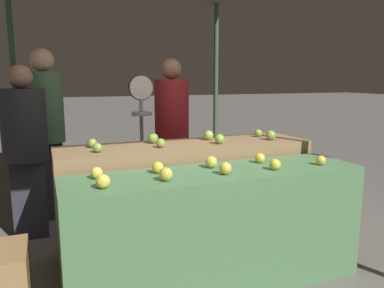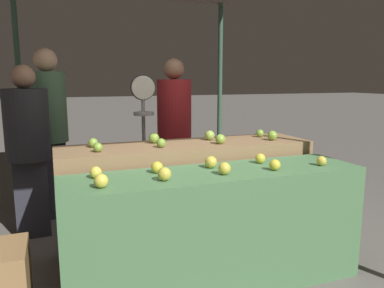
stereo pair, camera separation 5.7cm
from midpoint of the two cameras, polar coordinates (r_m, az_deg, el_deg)
The scene contains 24 objects.
ground_plane at distance 2.94m, azimuth 3.17°, elevation -20.48°, with size 60.00×60.00×0.00m, color #66605B.
display_counter_front at distance 2.75m, azimuth 3.25°, elevation -12.81°, with size 2.13×0.55×0.85m, color #4C7A4C.
display_counter_back at distance 3.25m, azimuth -1.26°, elevation -8.22°, with size 2.13×0.55×0.95m, color olive.
apple_front_0 at distance 2.27m, azimuth -14.12°, elevation -5.55°, with size 0.09×0.09×0.09m, color yellow.
apple_front_1 at distance 2.37m, azimuth -4.67°, elevation -4.60°, with size 0.09×0.09×0.09m, color gold.
apple_front_2 at distance 2.53m, azimuth 4.47°, elevation -3.71°, with size 0.09×0.09×0.09m, color gold.
apple_front_3 at distance 2.70m, azimuth 11.96°, elevation -3.07°, with size 0.08×0.08×0.08m, color gold.
apple_front_4 at distance 2.94m, azimuth 18.51°, elevation -2.37°, with size 0.07×0.07×0.07m, color gold.
apple_front_5 at distance 2.50m, azimuth -14.97°, elevation -4.27°, with size 0.08×0.08×0.08m, color yellow.
apple_front_6 at distance 2.57m, azimuth -5.87°, elevation -3.57°, with size 0.08×0.08×0.08m, color gold.
apple_front_7 at distance 2.70m, azimuth 2.30°, elevation -2.75°, with size 0.09×0.09×0.09m, color gold.
apple_front_8 at distance 2.90m, azimuth 9.76°, elevation -2.13°, with size 0.08×0.08×0.08m, color gold.
apple_back_0 at distance 2.85m, azimuth -14.75°, elevation -0.56°, with size 0.07×0.07×0.07m, color #7AA338.
apple_back_1 at distance 2.96m, azimuth -5.34°, elevation 0.14°, with size 0.07×0.07×0.07m, color #7AA338.
apple_back_2 at distance 3.12m, azimuth 3.71°, elevation 0.76°, with size 0.08×0.08×0.08m, color #84AD3D.
apple_back_3 at distance 3.38m, azimuth 11.45°, elevation 1.32°, with size 0.09×0.09×0.09m, color #7AA338.
apple_back_4 at distance 3.05m, azimuth -15.47°, elevation 0.14°, with size 0.07×0.07×0.07m, color #7AA338.
apple_back_5 at distance 3.16m, azimuth -6.48°, elevation 0.90°, with size 0.09×0.09×0.09m, color #7AA338.
apple_back_6 at distance 3.31m, azimuth 2.05°, elevation 1.34°, with size 0.09×0.09×0.09m, color #8EB247.
apple_back_7 at distance 3.55m, azimuth 9.61°, elevation 1.66°, with size 0.07×0.07×0.07m, color #7AA338.
produce_scale at distance 3.72m, azimuth -8.11°, elevation 3.72°, with size 0.25×0.20×1.53m.
person_vendor_at_scale at distance 4.15m, azimuth -3.48°, elevation 2.87°, with size 0.49×0.49×1.70m.
person_customer_left at distance 4.18m, azimuth -21.71°, elevation 3.08°, with size 0.42×0.42×1.79m.
person_customer_right at distance 3.76m, azimuth -24.48°, elevation 0.31°, with size 0.41×0.41×1.61m.
Camera 1 is at (-1.11, -2.28, 1.49)m, focal length 35.00 mm.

